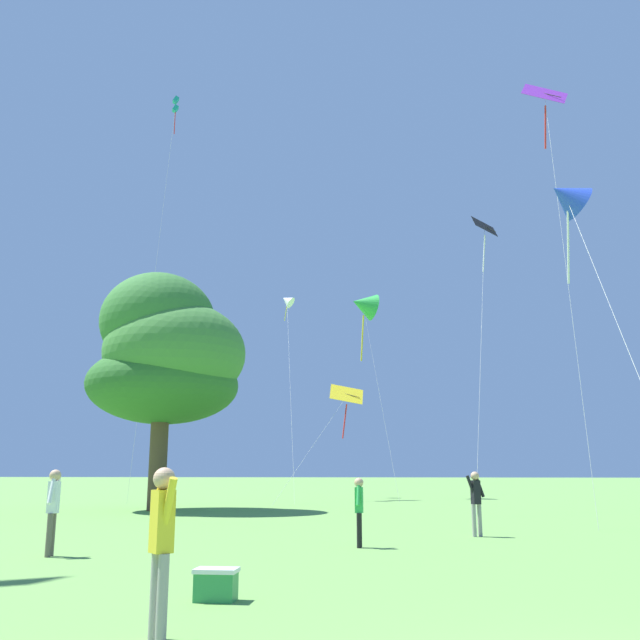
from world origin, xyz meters
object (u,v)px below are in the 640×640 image
(kite_teal_box, at_px, (175,110))
(picnic_cooler, at_px, (216,584))
(kite_purple_streamer, at_px, (546,108))
(person_foreground_watcher, at_px, (476,497))
(kite_green_small, at_px, (363,305))
(person_far_back, at_px, (53,504))
(kite_blue_delta, at_px, (567,197))
(kite_yellow_diamond, at_px, (345,402))
(kite_black_large, at_px, (484,239))
(kite_white_distant, at_px, (287,301))
(person_with_spool, at_px, (162,534))
(person_in_blue_jacket, at_px, (359,505))
(tree_left_oak, at_px, (166,357))

(kite_teal_box, relative_size, picnic_cooler, 49.40)
(kite_purple_streamer, height_order, kite_teal_box, kite_teal_box)
(kite_purple_streamer, bearing_deg, person_foreground_watcher, -116.23)
(kite_green_small, distance_m, picnic_cooler, 41.00)
(kite_teal_box, bearing_deg, person_far_back, -74.06)
(kite_blue_delta, height_order, person_far_back, kite_blue_delta)
(kite_yellow_diamond, distance_m, kite_black_large, 14.06)
(kite_blue_delta, height_order, person_foreground_watcher, kite_blue_delta)
(kite_purple_streamer, bearing_deg, picnic_cooler, -115.16)
(kite_yellow_diamond, bearing_deg, kite_purple_streamer, -53.75)
(kite_black_large, relative_size, person_foreground_watcher, 9.00)
(person_foreground_watcher, distance_m, picnic_cooler, 11.39)
(kite_green_small, xyz_separation_m, picnic_cooler, (-0.01, -38.77, -13.33))
(kite_teal_box, bearing_deg, kite_white_distant, 25.76)
(kite_purple_streamer, distance_m, kite_white_distant, 25.23)
(kite_white_distant, xyz_separation_m, picnic_cooler, (5.81, -40.06, -14.11))
(kite_teal_box, height_order, person_with_spool, kite_teal_box)
(kite_purple_streamer, bearing_deg, kite_green_small, 117.88)
(person_in_blue_jacket, bearing_deg, person_far_back, -158.49)
(kite_black_large, xyz_separation_m, picnic_cooler, (-7.38, -27.38, -14.14))
(picnic_cooler, bearing_deg, person_in_blue_jacket, 77.67)
(person_with_spool, relative_size, tree_left_oak, 0.16)
(kite_teal_box, distance_m, person_far_back, 42.74)
(kite_blue_delta, xyz_separation_m, picnic_cooler, (-7.15, -7.98, -8.71))
(kite_blue_delta, relative_size, person_foreground_watcher, 5.44)
(kite_white_distant, bearing_deg, picnic_cooler, -81.75)
(person_with_spool, relative_size, picnic_cooler, 3.03)
(kite_green_small, xyz_separation_m, kite_black_large, (7.37, -11.39, 0.81))
(picnic_cooler, bearing_deg, person_foreground_watcher, 65.91)
(kite_purple_streamer, relative_size, kite_white_distant, 1.34)
(kite_teal_box, distance_m, person_in_blue_jacket, 42.86)
(person_in_blue_jacket, distance_m, picnic_cooler, 7.36)
(person_far_back, bearing_deg, kite_black_large, 61.70)
(kite_purple_streamer, xyz_separation_m, tree_left_oak, (-18.22, 1.26, -11.26))
(kite_green_small, height_order, person_far_back, kite_green_small)
(kite_yellow_diamond, bearing_deg, kite_teal_box, 175.42)
(kite_yellow_diamond, height_order, person_in_blue_jacket, kite_yellow_diamond)
(picnic_cooler, bearing_deg, kite_yellow_diamond, 91.71)
(kite_yellow_diamond, xyz_separation_m, kite_black_large, (8.43, -7.75, 8.16))
(kite_purple_streamer, height_order, kite_black_large, kite_purple_streamer)
(person_far_back, height_order, tree_left_oak, tree_left_oak)
(person_far_back, bearing_deg, kite_teal_box, 105.94)
(person_foreground_watcher, xyz_separation_m, tree_left_oak, (-13.21, 11.43, 6.08))
(kite_blue_delta, height_order, kite_black_large, kite_black_large)
(tree_left_oak, bearing_deg, kite_black_large, 19.27)
(kite_black_large, bearing_deg, tree_left_oak, -160.73)
(person_far_back, bearing_deg, person_in_blue_jacket, 21.51)
(kite_yellow_diamond, bearing_deg, person_far_back, -97.16)
(person_far_back, bearing_deg, picnic_cooler, -43.37)
(person_foreground_watcher, height_order, person_in_blue_jacket, person_foreground_watcher)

